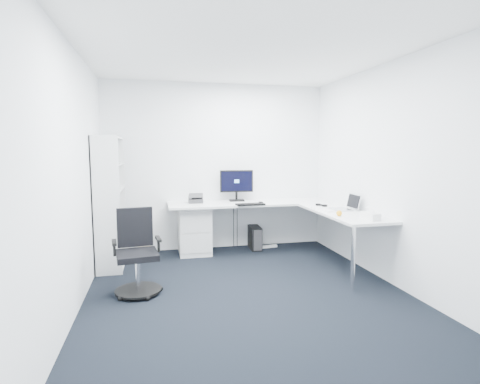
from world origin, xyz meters
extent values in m
plane|color=black|center=(0.00, 0.00, 0.00)|extent=(4.20, 4.20, 0.00)
plane|color=white|center=(0.00, 0.00, 2.70)|extent=(4.20, 4.20, 0.00)
cube|color=white|center=(0.00, 2.10, 1.35)|extent=(3.60, 0.02, 2.70)
cube|color=white|center=(0.00, -2.10, 1.35)|extent=(3.60, 0.02, 2.70)
cube|color=white|center=(-1.80, 0.00, 1.35)|extent=(0.02, 4.20, 2.70)
cube|color=white|center=(1.80, 0.00, 1.35)|extent=(0.02, 4.20, 2.70)
cube|color=silver|center=(-0.41, 1.85, 0.38)|extent=(0.49, 0.61, 0.75)
cube|color=black|center=(0.59, 1.86, 0.19)|extent=(0.19, 0.39, 0.37)
cube|color=beige|center=(-1.18, 1.78, 0.17)|extent=(0.20, 0.38, 0.35)
cube|color=white|center=(0.81, 1.87, 0.02)|extent=(0.33, 0.10, 0.04)
cube|color=black|center=(0.40, 1.45, 0.81)|extent=(0.45, 0.19, 0.02)
cube|color=black|center=(0.59, 1.53, 0.82)|extent=(0.07, 0.10, 0.03)
cube|color=white|center=(1.27, 0.77, 0.81)|extent=(0.18, 0.45, 0.01)
sphere|color=#F5A215|center=(1.26, 0.28, 0.84)|extent=(0.07, 0.07, 0.07)
cube|color=white|center=(1.52, -0.02, 0.84)|extent=(0.15, 0.25, 0.08)
camera|label=1|loc=(-1.01, -3.99, 1.65)|focal=28.00mm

